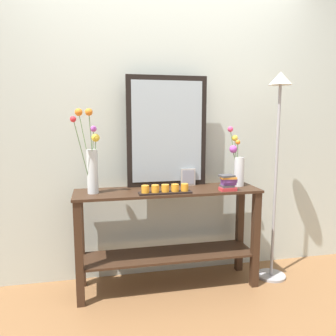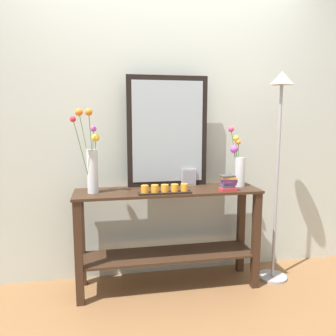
# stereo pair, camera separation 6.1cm
# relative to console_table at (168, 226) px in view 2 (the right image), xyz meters

# --- Properties ---
(ground_plane) EXTENTS (7.00, 6.00, 0.02)m
(ground_plane) POSITION_rel_console_table_xyz_m (0.00, 0.00, -0.51)
(ground_plane) COLOR brown
(wall_back) EXTENTS (6.40, 0.08, 2.70)m
(wall_back) POSITION_rel_console_table_xyz_m (0.00, 0.31, 0.85)
(wall_back) COLOR beige
(wall_back) RESTS_ON ground
(console_table) EXTENTS (1.43, 0.38, 0.79)m
(console_table) POSITION_rel_console_table_xyz_m (0.00, 0.00, 0.00)
(console_table) COLOR #382316
(console_table) RESTS_ON ground
(mirror_leaning) EXTENTS (0.65, 0.03, 0.88)m
(mirror_leaning) POSITION_rel_console_table_xyz_m (0.03, 0.16, 0.73)
(mirror_leaning) COLOR black
(mirror_leaning) RESTS_ON console_table
(tall_vase_left) EXTENTS (0.20, 0.19, 0.62)m
(tall_vase_left) POSITION_rel_console_table_xyz_m (-0.57, -0.01, 0.54)
(tall_vase_left) COLOR silver
(tall_vase_left) RESTS_ON console_table
(vase_right) EXTENTS (0.13, 0.10, 0.48)m
(vase_right) POSITION_rel_console_table_xyz_m (0.59, 0.03, 0.47)
(vase_right) COLOR silver
(vase_right) RESTS_ON console_table
(candle_tray) EXTENTS (0.39, 0.09, 0.07)m
(candle_tray) POSITION_rel_console_table_xyz_m (-0.05, -0.12, 0.32)
(candle_tray) COLOR black
(candle_tray) RESTS_ON console_table
(picture_frame_small) EXTENTS (0.12, 0.01, 0.14)m
(picture_frame_small) POSITION_rel_console_table_xyz_m (0.20, 0.13, 0.36)
(picture_frame_small) COLOR #B7B2AD
(picture_frame_small) RESTS_ON console_table
(book_stack) EXTENTS (0.13, 0.10, 0.12)m
(book_stack) POSITION_rel_console_table_xyz_m (0.44, -0.12, 0.35)
(book_stack) COLOR #C63338
(book_stack) RESTS_ON console_table
(floor_lamp) EXTENTS (0.24, 0.24, 1.70)m
(floor_lamp) POSITION_rel_console_table_xyz_m (0.89, -0.04, 0.65)
(floor_lamp) COLOR #9E9EA3
(floor_lamp) RESTS_ON ground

